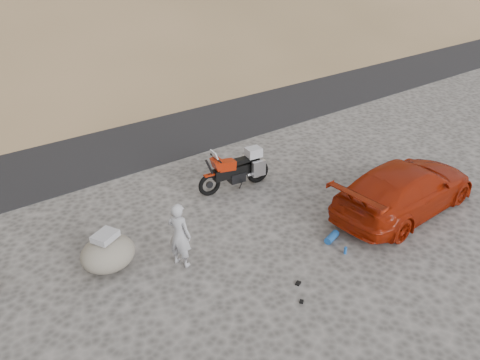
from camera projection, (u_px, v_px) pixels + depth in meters
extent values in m
plane|color=#423F3C|center=(249.00, 247.00, 11.92)|extent=(140.00, 140.00, 0.00)
cube|color=black|center=(108.00, 136.00, 18.24)|extent=(120.00, 7.00, 0.05)
torus|color=black|center=(210.00, 185.00, 14.06)|extent=(0.74, 0.22, 0.73)
cylinder|color=black|center=(210.00, 185.00, 14.06)|extent=(0.23, 0.09, 0.22)
torus|color=black|center=(258.00, 172.00, 14.82)|extent=(0.78, 0.25, 0.77)
cylinder|color=black|center=(258.00, 172.00, 14.82)|extent=(0.25, 0.12, 0.24)
cylinder|color=black|center=(212.00, 172.00, 13.91)|extent=(0.42, 0.12, 0.89)
cylinder|color=black|center=(216.00, 158.00, 13.78)|extent=(0.13, 0.68, 0.05)
cube|color=black|center=(233.00, 171.00, 14.31)|extent=(1.34, 0.42, 0.33)
cube|color=black|center=(236.00, 177.00, 14.47)|extent=(0.53, 0.39, 0.31)
cube|color=maroon|center=(226.00, 165.00, 14.07)|extent=(0.61, 0.40, 0.34)
cube|color=maroon|center=(217.00, 163.00, 13.87)|extent=(0.38, 0.41, 0.39)
cube|color=silver|center=(215.00, 155.00, 13.70)|extent=(0.17, 0.34, 0.28)
cube|color=black|center=(241.00, 161.00, 14.29)|extent=(0.63, 0.31, 0.13)
cube|color=black|center=(253.00, 159.00, 14.50)|extent=(0.41, 0.24, 0.11)
cube|color=silver|center=(259.00, 168.00, 14.40)|extent=(0.45, 0.18, 0.50)
cube|color=silver|center=(249.00, 161.00, 14.84)|extent=(0.45, 0.18, 0.50)
cube|color=#99989E|center=(253.00, 152.00, 14.40)|extent=(0.50, 0.43, 0.29)
cube|color=maroon|center=(209.00, 175.00, 13.91)|extent=(0.34, 0.17, 0.04)
cylinder|color=black|center=(241.00, 184.00, 14.43)|extent=(0.05, 0.23, 0.40)
cylinder|color=silver|center=(254.00, 173.00, 14.56)|extent=(0.51, 0.16, 0.14)
imported|color=#99989E|center=(182.00, 264.00, 11.35)|extent=(0.63, 0.73, 1.69)
imported|color=maroon|center=(401.00, 210.00, 13.50)|extent=(5.05, 2.24, 1.44)
ellipsoid|color=#5F5951|center=(108.00, 254.00, 11.01)|extent=(1.53, 1.39, 0.84)
cube|color=#99989E|center=(105.00, 236.00, 10.77)|extent=(0.81, 0.74, 0.18)
cylinder|color=#194D9A|center=(332.00, 237.00, 12.14)|extent=(0.52, 0.32, 0.19)
cylinder|color=#194D9A|center=(345.00, 250.00, 11.64)|extent=(0.08, 0.08, 0.20)
cone|color=red|center=(364.00, 236.00, 12.22)|extent=(0.15, 0.15, 0.17)
cube|color=black|center=(298.00, 283.00, 10.69)|extent=(0.17, 0.15, 0.04)
cube|color=black|center=(301.00, 302.00, 10.17)|extent=(0.13, 0.13, 0.04)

